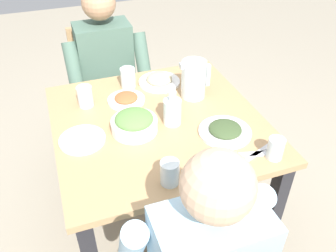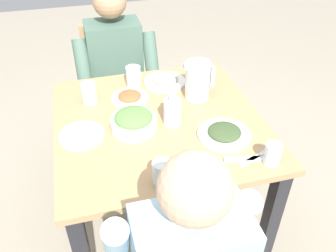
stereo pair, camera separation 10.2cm
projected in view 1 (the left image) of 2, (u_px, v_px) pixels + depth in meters
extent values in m
plane|color=#9E937F|center=(160.00, 222.00, 2.05)|extent=(8.00, 8.00, 0.00)
cube|color=tan|center=(158.00, 123.00, 1.62)|extent=(0.94, 0.94, 0.03)
cube|color=#232328|center=(272.00, 218.00, 1.64)|extent=(0.06, 0.06, 0.70)
cube|color=#232328|center=(69.00, 148.00, 2.04)|extent=(0.06, 0.06, 0.70)
cube|color=#232328|center=(200.00, 120.00, 2.26)|extent=(0.06, 0.06, 0.70)
cube|color=tan|center=(130.00, 106.00, 2.64)|extent=(0.04, 0.04, 0.41)
cube|color=tan|center=(84.00, 115.00, 2.55)|extent=(0.04, 0.04, 0.41)
cube|color=tan|center=(142.00, 133.00, 2.39)|extent=(0.04, 0.04, 0.41)
cube|color=tan|center=(92.00, 144.00, 2.30)|extent=(0.04, 0.04, 0.41)
cube|color=tan|center=(109.00, 97.00, 2.34)|extent=(0.40, 0.40, 0.03)
cube|color=tan|center=(100.00, 55.00, 2.34)|extent=(0.38, 0.04, 0.42)
sphere|color=#DBB28E|center=(218.00, 186.00, 0.85)|extent=(0.19, 0.19, 0.19)
cylinder|color=#9EC6E0|center=(131.00, 247.00, 1.11)|extent=(0.08, 0.23, 0.37)
cylinder|color=#665B4C|center=(183.00, 249.00, 1.66)|extent=(0.10, 0.10, 0.44)
cylinder|color=#9EC6E0|center=(244.00, 213.00, 1.21)|extent=(0.08, 0.23, 0.37)
cube|color=#4C6B5B|center=(106.00, 64.00, 2.16)|extent=(0.32, 0.20, 0.50)
sphere|color=tan|center=(99.00, 3.00, 1.93)|extent=(0.19, 0.19, 0.19)
cylinder|color=#665B4C|center=(130.00, 115.00, 2.20)|extent=(0.11, 0.38, 0.11)
cylinder|color=#665B4C|center=(140.00, 157.00, 2.18)|extent=(0.10, 0.10, 0.44)
cylinder|color=#4C6B5B|center=(143.00, 65.00, 2.09)|extent=(0.08, 0.23, 0.37)
cylinder|color=#665B4C|center=(103.00, 120.00, 2.16)|extent=(0.11, 0.38, 0.11)
cylinder|color=#665B4C|center=(113.00, 163.00, 2.13)|extent=(0.10, 0.10, 0.44)
cylinder|color=#4C6B5B|center=(75.00, 76.00, 1.98)|extent=(0.08, 0.23, 0.37)
cylinder|color=silver|center=(194.00, 79.00, 1.72)|extent=(0.12, 0.12, 0.19)
cube|color=silver|center=(208.00, 75.00, 1.73)|extent=(0.02, 0.02, 0.11)
cube|color=silver|center=(184.00, 66.00, 1.65)|extent=(0.04, 0.03, 0.02)
cylinder|color=white|center=(134.00, 125.00, 1.53)|extent=(0.20, 0.20, 0.05)
ellipsoid|color=#608E47|center=(134.00, 119.00, 1.51)|extent=(0.17, 0.17, 0.06)
cylinder|color=white|center=(126.00, 100.00, 1.73)|extent=(0.18, 0.18, 0.01)
ellipsoid|color=#CC5B33|center=(126.00, 98.00, 1.72)|extent=(0.11, 0.11, 0.03)
cylinder|color=white|center=(82.00, 140.00, 1.48)|extent=(0.19, 0.19, 0.01)
ellipsoid|color=white|center=(82.00, 136.00, 1.47)|extent=(0.12, 0.12, 0.05)
cylinder|color=white|center=(225.00, 132.00, 1.53)|extent=(0.23, 0.23, 0.01)
ellipsoid|color=#3D512D|center=(225.00, 129.00, 1.52)|extent=(0.14, 0.14, 0.04)
cylinder|color=white|center=(159.00, 82.00, 1.87)|extent=(0.22, 0.22, 0.01)
ellipsoid|color=#B7AD89|center=(159.00, 79.00, 1.86)|extent=(0.14, 0.14, 0.06)
cylinder|color=silver|center=(85.00, 96.00, 1.67)|extent=(0.07, 0.07, 0.10)
cylinder|color=silver|center=(128.00, 78.00, 1.82)|extent=(0.08, 0.08, 0.10)
cylinder|color=silver|center=(276.00, 148.00, 1.38)|extent=(0.07, 0.07, 0.09)
cylinder|color=silver|center=(170.00, 173.00, 1.27)|extent=(0.07, 0.07, 0.10)
cylinder|color=silver|center=(172.00, 112.00, 1.56)|extent=(0.08, 0.08, 0.12)
cylinder|color=gold|center=(172.00, 116.00, 1.57)|extent=(0.07, 0.07, 0.07)
cylinder|color=silver|center=(172.00, 96.00, 1.51)|extent=(0.03, 0.03, 0.04)
cylinder|color=white|center=(188.00, 69.00, 1.95)|extent=(0.03, 0.03, 0.04)
cylinder|color=#B2B2B7|center=(188.00, 65.00, 1.94)|extent=(0.03, 0.03, 0.01)
cube|color=silver|center=(204.00, 171.00, 1.34)|extent=(0.17, 0.06, 0.01)
cube|color=silver|center=(260.00, 152.00, 1.43)|extent=(0.18, 0.08, 0.01)
cube|color=silver|center=(248.00, 155.00, 1.41)|extent=(0.17, 0.06, 0.01)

